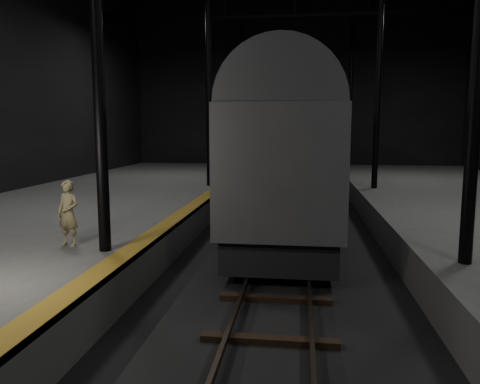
# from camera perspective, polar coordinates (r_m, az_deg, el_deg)

# --- Properties ---
(ground) EXTENTS (44.00, 44.00, 0.00)m
(ground) POSITION_cam_1_polar(r_m,az_deg,el_deg) (14.16, 5.26, -7.39)
(ground) COLOR black
(ground) RESTS_ON ground
(platform_left) EXTENTS (9.00, 43.80, 1.00)m
(platform_left) POSITION_cam_1_polar(r_m,az_deg,el_deg) (16.14, -22.46, -4.24)
(platform_left) COLOR #4C4C4A
(platform_left) RESTS_ON ground
(tactile_strip) EXTENTS (0.50, 43.80, 0.01)m
(tactile_strip) POSITION_cam_1_polar(r_m,az_deg,el_deg) (14.41, -7.73, -3.06)
(tactile_strip) COLOR #866218
(tactile_strip) RESTS_ON platform_left
(track) EXTENTS (2.40, 43.00, 0.24)m
(track) POSITION_cam_1_polar(r_m,az_deg,el_deg) (14.14, 5.26, -7.13)
(track) COLOR #3F3328
(track) RESTS_ON ground
(train) EXTENTS (3.15, 21.09, 5.64)m
(train) POSITION_cam_1_polar(r_m,az_deg,el_deg) (20.76, 6.13, 6.21)
(train) COLOR #93959A
(train) RESTS_ON ground
(woman) EXTENTS (0.63, 0.50, 1.52)m
(woman) POSITION_cam_1_polar(r_m,az_deg,el_deg) (11.42, -20.21, -2.46)
(woman) COLOR #988B5D
(woman) RESTS_ON platform_left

